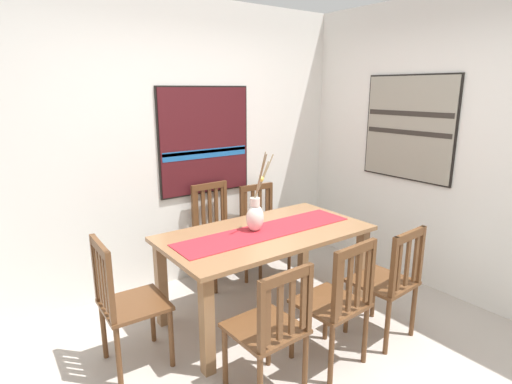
% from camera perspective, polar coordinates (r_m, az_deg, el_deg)
% --- Properties ---
extents(ground_plane, '(6.40, 6.40, 0.03)m').
position_cam_1_polar(ground_plane, '(3.12, 7.36, -23.44)').
color(ground_plane, '#B2A89E').
extents(wall_back, '(6.40, 0.12, 2.70)m').
position_cam_1_polar(wall_back, '(4.06, -10.37, 6.36)').
color(wall_back, silver).
rests_on(wall_back, ground_plane).
extents(wall_side, '(0.12, 6.40, 2.70)m').
position_cam_1_polar(wall_side, '(4.04, 27.69, 4.94)').
color(wall_side, silver).
rests_on(wall_side, ground_plane).
extents(dining_table, '(1.70, 0.91, 0.75)m').
position_cam_1_polar(dining_table, '(3.42, 1.35, -7.24)').
color(dining_table, '#8E6642').
rests_on(dining_table, ground_plane).
extents(table_runner, '(1.57, 0.36, 0.01)m').
position_cam_1_polar(table_runner, '(3.37, 1.36, -5.41)').
color(table_runner, '#B7232D').
rests_on(table_runner, dining_table).
extents(centerpiece_vase, '(0.23, 0.24, 0.68)m').
position_cam_1_polar(centerpiece_vase, '(3.34, -0.09, -3.19)').
color(centerpiece_vase, silver).
rests_on(centerpiece_vase, dining_table).
extents(chair_0, '(0.44, 0.44, 0.93)m').
position_cam_1_polar(chair_0, '(2.93, 11.12, -14.64)').
color(chair_0, brown).
rests_on(chair_0, ground_plane).
extents(chair_1, '(0.43, 0.43, 0.90)m').
position_cam_1_polar(chair_1, '(2.62, 2.06, -18.36)').
color(chair_1, brown).
rests_on(chair_1, ground_plane).
extents(chair_2, '(0.43, 0.43, 0.94)m').
position_cam_1_polar(chair_2, '(3.00, -17.74, -14.18)').
color(chair_2, brown).
rests_on(chair_2, ground_plane).
extents(chair_3, '(0.45, 0.45, 0.91)m').
position_cam_1_polar(chair_3, '(3.33, 17.88, -11.66)').
color(chair_3, brown).
rests_on(chair_3, ground_plane).
extents(chair_4, '(0.43, 0.43, 0.98)m').
position_cam_1_polar(chair_4, '(4.12, -5.45, -5.48)').
color(chair_4, brown).
rests_on(chair_4, ground_plane).
extents(chair_5, '(0.45, 0.45, 0.90)m').
position_cam_1_polar(chair_5, '(4.37, 0.96, -4.64)').
color(chair_5, brown).
rests_on(chair_5, ground_plane).
extents(painting_on_back_wall, '(0.98, 0.05, 1.05)m').
position_cam_1_polar(painting_on_back_wall, '(4.10, -7.11, 7.03)').
color(painting_on_back_wall, black).
extents(painting_on_side_wall, '(0.05, 0.97, 1.00)m').
position_cam_1_polar(painting_on_side_wall, '(4.26, 20.39, 8.32)').
color(painting_on_side_wall, black).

